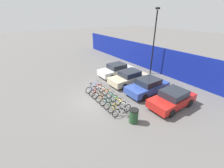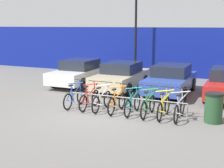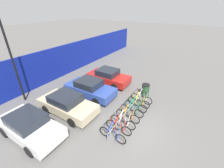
{
  "view_description": "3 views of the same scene",
  "coord_description": "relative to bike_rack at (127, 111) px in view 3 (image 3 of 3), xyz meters",
  "views": [
    {
      "loc": [
        9.86,
        -5.19,
        6.78
      ],
      "look_at": [
        -0.21,
        1.81,
        0.91
      ],
      "focal_mm": 24.0,
      "sensor_mm": 36.0,
      "label": 1
    },
    {
      "loc": [
        4.98,
        -10.09,
        3.3
      ],
      "look_at": [
        -0.5,
        2.36,
        0.68
      ],
      "focal_mm": 50.0,
      "sensor_mm": 36.0,
      "label": 2
    },
    {
      "loc": [
        -6.42,
        -2.57,
        6.68
      ],
      "look_at": [
        2.11,
        2.68,
        1.37
      ],
      "focal_mm": 24.0,
      "sensor_mm": 36.0,
      "label": 3
    }
  ],
  "objects": [
    {
      "name": "trash_bin",
      "position": [
        3.25,
        -0.03,
        0.02
      ],
      "size": [
        0.63,
        0.63,
        1.03
      ],
      "color": "#234728",
      "rests_on": "ground"
    },
    {
      "name": "hoarding_wall",
      "position": [
        -0.77,
        8.82,
        1.05
      ],
      "size": [
        36.0,
        0.16,
        3.11
      ],
      "primitive_type": "cube",
      "color": "navy",
      "rests_on": "ground"
    },
    {
      "name": "bicycle_orange",
      "position": [
        -0.27,
        -0.15,
        -0.12
      ],
      "size": [
        0.68,
        1.71,
        1.05
      ],
      "rotation": [
        0.0,
        0.0,
        0.05
      ],
      "color": "black",
      "rests_on": "ground"
    },
    {
      "name": "bicycle_yellow",
      "position": [
        1.55,
        -0.15,
        -0.12
      ],
      "size": [
        0.68,
        1.71,
        1.05
      ],
      "rotation": [
        0.0,
        0.0,
        0.02
      ],
      "color": "black",
      "rests_on": "ground"
    },
    {
      "name": "car_white",
      "position": [
        -4.26,
        4.01,
        0.19
      ],
      "size": [
        1.91,
        4.13,
        1.4
      ],
      "color": "silver",
      "rests_on": "ground"
    },
    {
      "name": "ground_plane",
      "position": [
        -0.77,
        -0.68,
        -0.5
      ],
      "size": [
        120.0,
        120.0,
        0.0
      ],
      "primitive_type": "plane",
      "color": "#605E5B"
    },
    {
      "name": "lamp_post",
      "position": [
        -2.36,
        7.83,
        3.5
      ],
      "size": [
        0.24,
        0.44,
        7.27
      ],
      "color": "black",
      "rests_on": "ground"
    },
    {
      "name": "bicycle_blue",
      "position": [
        -2.12,
        -0.15,
        -0.12
      ],
      "size": [
        0.68,
        1.71,
        1.05
      ],
      "rotation": [
        0.0,
        0.0,
        -0.07
      ],
      "color": "black",
      "rests_on": "ground"
    },
    {
      "name": "bicycle_green",
      "position": [
        0.97,
        -0.15,
        -0.12
      ],
      "size": [
        0.68,
        1.71,
        1.05
      ],
      "rotation": [
        0.0,
        0.0,
        0.05
      ],
      "color": "black",
      "rests_on": "ground"
    },
    {
      "name": "bicycle_red",
      "position": [
        -1.44,
        -0.15,
        -0.12
      ],
      "size": [
        0.68,
        1.71,
        1.05
      ],
      "rotation": [
        0.0,
        0.0,
        -0.0
      ],
      "color": "black",
      "rests_on": "ground"
    },
    {
      "name": "car_beige",
      "position": [
        -1.67,
        3.75,
        0.19
      ],
      "size": [
        1.91,
        4.21,
        1.4
      ],
      "color": "#C1B28E",
      "rests_on": "ground"
    },
    {
      "name": "car_blue",
      "position": [
        0.87,
        3.81,
        0.19
      ],
      "size": [
        1.91,
        4.14,
        1.4
      ],
      "color": "#2D479E",
      "rests_on": "ground"
    },
    {
      "name": "bicycle_teal",
      "position": [
        0.37,
        -0.15,
        -0.12
      ],
      "size": [
        0.68,
        1.71,
        1.05
      ],
      "rotation": [
        0.0,
        0.0,
        0.03
      ],
      "color": "black",
      "rests_on": "ground"
    },
    {
      "name": "car_red",
      "position": [
        3.52,
        3.76,
        0.19
      ],
      "size": [
        1.91,
        3.99,
        1.4
      ],
      "color": "red",
      "rests_on": "ground"
    },
    {
      "name": "bicycle_silver",
      "position": [
        2.12,
        -0.15,
        -0.12
      ],
      "size": [
        0.68,
        1.71,
        1.05
      ],
      "rotation": [
        0.0,
        0.0,
        0.03
      ],
      "color": "black",
      "rests_on": "ground"
    },
    {
      "name": "bike_rack",
      "position": [
        0.0,
        0.0,
        0.0
      ],
      "size": [
        4.78,
        0.04,
        0.57
      ],
      "color": "gray",
      "rests_on": "ground"
    },
    {
      "name": "bicycle_white",
      "position": [
        -0.9,
        -0.15,
        -0.12
      ],
      "size": [
        0.68,
        1.71,
        1.05
      ],
      "rotation": [
        0.0,
        0.0,
        -0.01
      ],
      "color": "black",
      "rests_on": "ground"
    }
  ]
}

